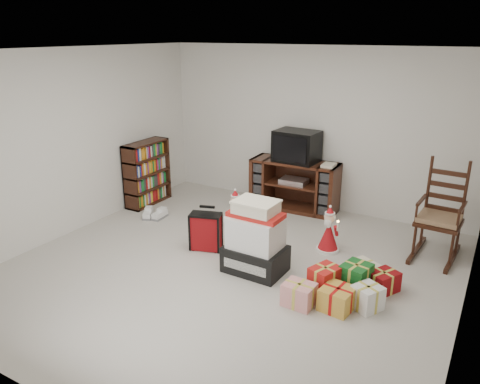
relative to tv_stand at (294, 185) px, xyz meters
name	(u,v)px	position (x,y,z in m)	size (l,w,h in m)	color
room	(229,168)	(0.16, -2.23, 0.86)	(5.01, 5.01, 2.51)	beige
tv_stand	(294,185)	(0.00, 0.00, 0.00)	(1.39, 0.54, 0.78)	#452013
bookshelf	(147,174)	(-2.17, -0.96, 0.10)	(0.28, 0.84, 1.03)	#32160D
rocking_chair	(439,223)	(2.22, -0.60, 0.04)	(0.56, 0.87, 1.27)	#32160D
gift_pile	(256,241)	(0.44, -2.12, -0.01)	(0.70, 0.51, 0.86)	black
red_suitcase	(206,231)	(-0.38, -1.93, -0.14)	(0.42, 0.31, 0.58)	maroon
stocking	(233,238)	(0.06, -2.00, -0.11)	(0.26, 0.11, 0.56)	#0C7013
teddy_bear	(257,256)	(0.45, -2.07, -0.23)	(0.25, 0.22, 0.37)	brown
santa_figurine	(329,234)	(1.00, -1.18, -0.16)	(0.30, 0.28, 0.61)	#AA1218
mrs_claus_figurine	(235,214)	(-0.39, -1.18, -0.16)	(0.29, 0.27, 0.59)	#AA1218
sneaker_pair	(154,215)	(-1.67, -1.43, -0.34)	(0.38, 0.31, 0.10)	white
gift_cluster	(346,284)	(1.55, -2.12, -0.25)	(0.82, 1.20, 0.28)	#B61914
crt_television	(297,146)	(0.02, -0.01, 0.63)	(0.68, 0.51, 0.48)	black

